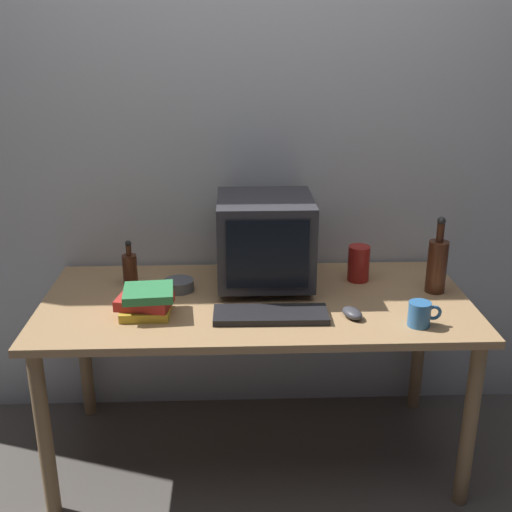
# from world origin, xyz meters

# --- Properties ---
(ground_plane) EXTENTS (6.00, 6.00, 0.00)m
(ground_plane) POSITION_xyz_m (0.00, 0.00, 0.00)
(ground_plane) COLOR #56514C
(back_wall) EXTENTS (4.00, 0.08, 2.50)m
(back_wall) POSITION_xyz_m (0.00, 0.45, 1.25)
(back_wall) COLOR silver
(back_wall) RESTS_ON ground
(desk) EXTENTS (1.67, 0.78, 0.72)m
(desk) POSITION_xyz_m (0.00, 0.00, 0.64)
(desk) COLOR tan
(desk) RESTS_ON ground
(crt_monitor) EXTENTS (0.38, 0.39, 0.37)m
(crt_monitor) POSITION_xyz_m (0.04, 0.15, 0.91)
(crt_monitor) COLOR #333338
(crt_monitor) RESTS_ON desk
(keyboard) EXTENTS (0.42, 0.16, 0.02)m
(keyboard) POSITION_xyz_m (0.05, -0.17, 0.73)
(keyboard) COLOR black
(keyboard) RESTS_ON desk
(computer_mouse) EXTENTS (0.09, 0.12, 0.04)m
(computer_mouse) POSITION_xyz_m (0.35, -0.18, 0.74)
(computer_mouse) COLOR #3F3F47
(computer_mouse) RESTS_ON desk
(bottle_tall) EXTENTS (0.08, 0.08, 0.31)m
(bottle_tall) POSITION_xyz_m (0.72, 0.05, 0.84)
(bottle_tall) COLOR #472314
(bottle_tall) RESTS_ON desk
(bottle_short) EXTENTS (0.06, 0.06, 0.19)m
(bottle_short) POSITION_xyz_m (-0.51, 0.18, 0.79)
(bottle_short) COLOR #472314
(bottle_short) RESTS_ON desk
(book_stack) EXTENTS (0.22, 0.18, 0.10)m
(book_stack) POSITION_xyz_m (-0.41, -0.12, 0.77)
(book_stack) COLOR gold
(book_stack) RESTS_ON desk
(mug) EXTENTS (0.12, 0.08, 0.09)m
(mug) POSITION_xyz_m (0.57, -0.25, 0.76)
(mug) COLOR #3370B2
(mug) RESTS_ON desk
(cd_spindle) EXTENTS (0.12, 0.12, 0.04)m
(cd_spindle) POSITION_xyz_m (-0.31, 0.10, 0.74)
(cd_spindle) COLOR #595B66
(cd_spindle) RESTS_ON desk
(metal_canister) EXTENTS (0.09, 0.09, 0.15)m
(metal_canister) POSITION_xyz_m (0.44, 0.18, 0.79)
(metal_canister) COLOR #A51E19
(metal_canister) RESTS_ON desk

